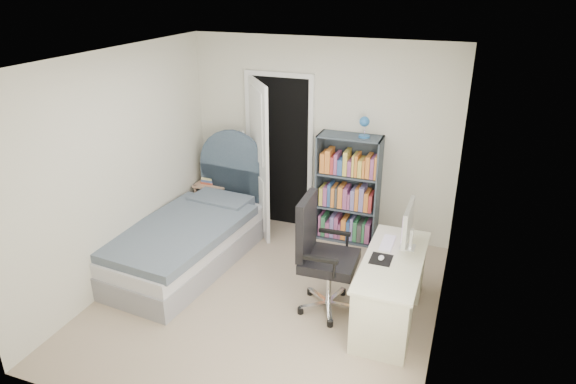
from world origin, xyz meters
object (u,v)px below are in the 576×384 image
(floor_lamp, at_px, (242,187))
(office_chair, at_px, (320,250))
(nightstand, at_px, (214,191))
(bookcase, at_px, (348,193))
(bed, at_px, (192,237))
(desk, at_px, (391,285))

(floor_lamp, relative_size, office_chair, 1.11)
(nightstand, xyz_separation_m, bookcase, (1.86, 0.08, 0.21))
(nightstand, height_order, office_chair, office_chair)
(bed, bearing_deg, floor_lamp, 81.23)
(nightstand, distance_m, bookcase, 1.88)
(floor_lamp, height_order, bookcase, bookcase)
(bookcase, xyz_separation_m, office_chair, (0.11, -1.55, 0.03))
(bookcase, height_order, office_chair, bookcase)
(floor_lamp, distance_m, bookcase, 1.42)
(bed, height_order, bookcase, bookcase)
(floor_lamp, distance_m, office_chair, 2.12)
(bed, relative_size, nightstand, 3.55)
(nightstand, bearing_deg, office_chair, -36.74)
(floor_lamp, xyz_separation_m, bookcase, (1.42, 0.10, 0.09))
(bed, height_order, office_chair, bed)
(nightstand, xyz_separation_m, floor_lamp, (0.45, -0.02, 0.12))
(bookcase, bearing_deg, desk, -60.86)
(bed, relative_size, bookcase, 1.39)
(desk, height_order, office_chair, office_chair)
(desk, bearing_deg, floor_lamp, 148.35)
(floor_lamp, bearing_deg, desk, -31.65)
(nightstand, xyz_separation_m, desk, (2.69, -1.40, -0.06))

